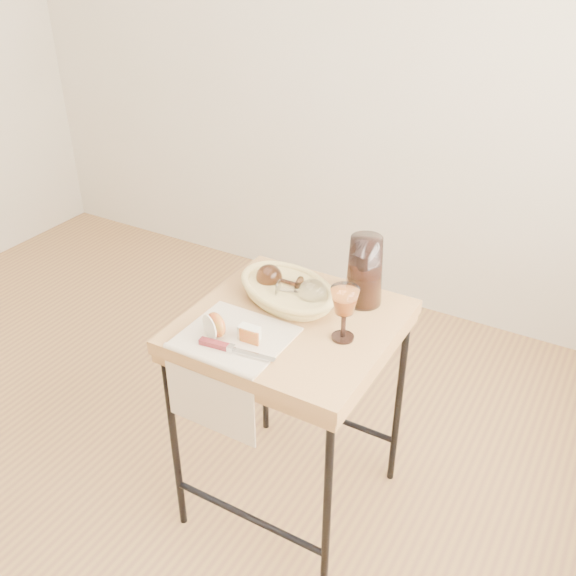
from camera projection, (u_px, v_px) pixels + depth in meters
The scene contains 12 objects.
floor at pixel (83, 495), 2.31m from camera, with size 3.60×3.60×0.00m, color brown.
wall_back at pixel (324, 22), 2.96m from camera, with size 3.60×0.00×2.70m, color beige.
side_table at pixel (291, 417), 2.11m from camera, with size 0.60×0.60×0.76m, color brown, non-canonical shape.
tea_towel at pixel (235, 337), 1.83m from camera, with size 0.29×0.27×0.01m, color beige.
bread_basket at pixel (287, 292), 2.00m from camera, with size 0.32×0.22×0.05m, color olive, non-canonical shape.
goblet_lying_a at pixel (282, 281), 2.01m from camera, with size 0.13×0.08×0.08m, color #49291A, non-canonical shape.
goblet_lying_b at pixel (298, 291), 1.95m from camera, with size 0.14×0.09×0.09m, color white, non-canonical shape.
pitcher at pixel (365, 270), 1.94m from camera, with size 0.15×0.23×0.26m, color black, non-canonical shape.
wine_goblet at pixel (344, 314), 1.79m from camera, with size 0.08×0.08×0.17m, color white, non-canonical shape.
apple_half at pixel (216, 325), 1.82m from camera, with size 0.08×0.04×0.07m, color #B8110E.
apple_wedge at pixel (249, 333), 1.81m from camera, with size 0.06×0.03×0.04m, color beige.
table_knife at pixel (234, 349), 1.76m from camera, with size 0.22×0.02×0.02m, color silver, non-canonical shape.
Camera 1 is at (1.44, -1.03, 1.82)m, focal length 40.43 mm.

